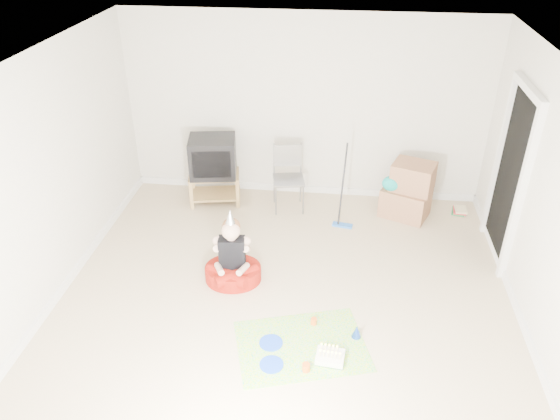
# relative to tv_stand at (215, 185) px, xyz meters

# --- Properties ---
(ground) EXTENTS (5.00, 5.00, 0.00)m
(ground) POSITION_rel_tv_stand_xyz_m (1.23, -2.05, -0.26)
(ground) COLOR beige
(ground) RESTS_ON ground
(doorway_recess) EXTENTS (0.02, 0.90, 2.05)m
(doorway_recess) POSITION_rel_tv_stand_xyz_m (3.71, -0.85, 0.76)
(doorway_recess) COLOR black
(doorway_recess) RESTS_ON ground
(tv_stand) EXTENTS (0.78, 0.57, 0.44)m
(tv_stand) POSITION_rel_tv_stand_xyz_m (0.00, 0.00, 0.00)
(tv_stand) COLOR #AB854D
(tv_stand) RESTS_ON ground
(crt_tv) EXTENTS (0.70, 0.62, 0.54)m
(crt_tv) POSITION_rel_tv_stand_xyz_m (-0.00, 0.00, 0.45)
(crt_tv) COLOR black
(crt_tv) RESTS_ON tv_stand
(folding_chair) EXTENTS (0.48, 0.47, 0.92)m
(folding_chair) POSITION_rel_tv_stand_xyz_m (1.07, -0.07, 0.19)
(folding_chair) COLOR gray
(folding_chair) RESTS_ON ground
(cardboard_boxes) EXTENTS (0.76, 0.67, 0.78)m
(cardboard_boxes) POSITION_rel_tv_stand_xyz_m (2.69, -0.07, 0.11)
(cardboard_boxes) COLOR #A06E4D
(cardboard_boxes) RESTS_ON ground
(floor_mop) EXTENTS (0.28, 0.36, 1.07)m
(floor_mop) POSITION_rel_tv_stand_xyz_m (1.84, -0.47, 0.00)
(floor_mop) COLOR blue
(floor_mop) RESTS_ON ground
(book_pile) EXTENTS (0.22, 0.26, 0.08)m
(book_pile) POSITION_rel_tv_stand_xyz_m (3.46, 0.08, -0.23)
(book_pile) COLOR #2A7E42
(book_pile) RESTS_ON ground
(seated_woman) EXTENTS (0.71, 0.71, 0.93)m
(seated_woman) POSITION_rel_tv_stand_xyz_m (0.60, -1.78, -0.06)
(seated_woman) COLOR #A11A0E
(seated_woman) RESTS_ON ground
(party_mat) EXTENTS (1.47, 1.24, 0.01)m
(party_mat) POSITION_rel_tv_stand_xyz_m (1.48, -2.75, -0.26)
(party_mat) COLOR #E02F6F
(party_mat) RESTS_ON ground
(birthday_cake) EXTENTS (0.29, 0.24, 0.14)m
(birthday_cake) POSITION_rel_tv_stand_xyz_m (1.77, -2.91, -0.22)
(birthday_cake) COLOR white
(birthday_cake) RESTS_ON party_mat
(blue_plate_near) EXTENTS (0.33, 0.33, 0.01)m
(blue_plate_near) POSITION_rel_tv_stand_xyz_m (1.17, -2.76, -0.25)
(blue_plate_near) COLOR blue
(blue_plate_near) RESTS_ON party_mat
(blue_plate_far) EXTENTS (0.32, 0.32, 0.01)m
(blue_plate_far) POSITION_rel_tv_stand_xyz_m (1.22, -3.04, -0.25)
(blue_plate_far) COLOR blue
(blue_plate_far) RESTS_ON party_mat
(orange_cup_near) EXTENTS (0.07, 0.07, 0.07)m
(orange_cup_near) POSITION_rel_tv_stand_xyz_m (1.58, -2.43, -0.22)
(orange_cup_near) COLOR orange
(orange_cup_near) RESTS_ON party_mat
(orange_cup_far) EXTENTS (0.08, 0.08, 0.08)m
(orange_cup_far) POSITION_rel_tv_stand_xyz_m (1.55, -3.07, -0.21)
(orange_cup_far) COLOR orange
(orange_cup_far) RESTS_ON party_mat
(blue_party_hat) EXTENTS (0.10, 0.10, 0.14)m
(blue_party_hat) POSITION_rel_tv_stand_xyz_m (2.02, -2.56, -0.19)
(blue_party_hat) COLOR #1940B5
(blue_party_hat) RESTS_ON party_mat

